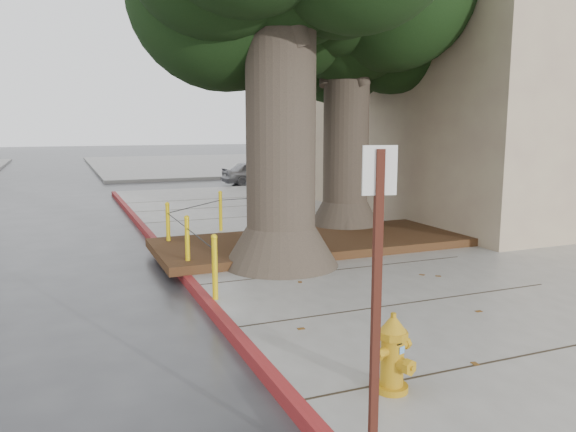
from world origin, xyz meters
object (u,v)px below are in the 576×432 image
object	(u,v)px
fire_hydrant	(393,353)
car_red	(387,164)
car_silver	(257,173)
signpost	(376,297)

from	to	relation	value
fire_hydrant	car_red	world-z (taller)	car_red
car_silver	car_red	size ratio (longest dim) A/B	0.92
car_red	car_silver	bearing A→B (deg)	107.86
car_silver	car_red	bearing A→B (deg)	-72.60
signpost	car_red	xyz separation A→B (m)	(14.47, 22.82, -0.91)
signpost	car_silver	xyz separation A→B (m)	(6.23, 20.34, -0.93)
fire_hydrant	car_silver	xyz separation A→B (m)	(5.38, 19.28, 0.01)
signpost	car_silver	world-z (taller)	signpost
fire_hydrant	signpost	size ratio (longest dim) A/B	0.33
car_red	signpost	bearing A→B (deg)	148.72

